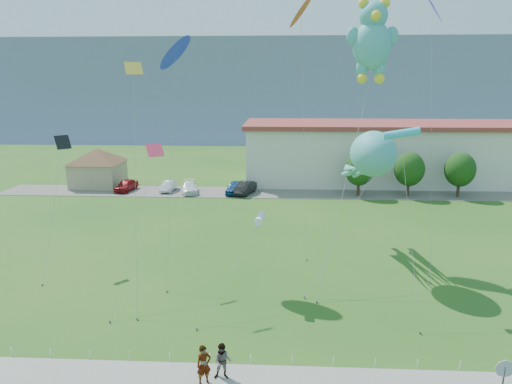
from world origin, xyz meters
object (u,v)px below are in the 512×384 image
Objects in this scene: octopus_kite at (370,161)px; teddy_bear_kite at (372,39)px; pavilion at (98,164)px; parked_car_silver at (168,186)px; parked_car_white at (189,187)px; pedestrian_left at (204,365)px; pedestrian_right at (223,361)px; parked_car_blue at (235,187)px; stop_sign at (504,374)px; warehouse at (462,152)px; parked_car_black at (245,188)px; parked_car_red at (126,185)px.

teddy_bear_kite reaches higher than octopus_kite.
pavilion is 0.79× the size of octopus_kite.
pavilion reaches higher than parked_car_silver.
parked_car_silver is 0.20× the size of teddy_bear_kite.
parked_car_white is at bearing -12.04° from parked_car_silver.
pedestrian_left is at bearing -62.89° from pavilion.
pavilion reaches higher than pedestrian_right.
pavilion is 46.13m from pedestrian_right.
teddy_bear_kite is (12.36, -19.03, 15.84)m from parked_car_blue.
octopus_kite is at bearing 99.47° from stop_sign.
pavilion is 46.11m from pedestrian_left.
stop_sign is 12.59m from pedestrian_left.
parked_car_white is at bearing 102.41° from pedestrian_right.
stop_sign reaches higher than parked_car_white.
parked_car_silver is 32.00m from octopus_kite.
warehouse is 24.40× the size of stop_sign.
pavilion is 1.99× the size of parked_car_white.
octopus_kite is (17.79, -22.55, 7.24)m from parked_car_white.
teddy_bear_kite is (-18.85, -28.71, 12.53)m from warehouse.
warehouse is 15.91× the size of parked_car_silver.
parked_car_white is 1.01× the size of parked_car_black.
pedestrian_left is 0.48× the size of parked_car_silver.
stop_sign is at bearing -108.90° from warehouse.
octopus_kite is at bearing -45.32° from parked_car_silver.
parked_car_red is at bearing 163.26° from parked_car_white.
parked_car_silver is (10.16, -2.75, -2.33)m from pavilion.
parked_car_black reaches higher than parked_car_white.
parked_car_black is at bearing 91.79° from pedestrian_right.
pavilion is 2.07× the size of parked_car_blue.
warehouse is at bearing 71.10° from stop_sign.
pavilion is 19.28m from parked_car_blue.
teddy_bear_kite reaches higher than parked_car_black.
warehouse is 13.18× the size of parked_car_white.
pedestrian_left is 0.43× the size of parked_car_red.
parked_car_black reaches higher than parked_car_red.
parked_car_red is 14.08m from parked_car_blue.
parked_car_red reaches higher than parked_car_white.
pavilion is 13.69m from parked_car_white.
warehouse is 13.70× the size of parked_car_blue.
parked_car_blue is 1.29m from parked_car_black.
stop_sign reaches higher than parked_car_silver.
pedestrian_right is 25.58m from teddy_bear_kite.
pedestrian_right reaches higher than parked_car_black.
parked_car_red is at bearing 143.18° from teddy_bear_kite.
octopus_kite reaches higher than parked_car_white.
warehouse is 36.56m from teddy_bear_kite.
teddy_bear_kite is (11.09, -18.86, 15.84)m from parked_car_black.
parked_car_white is 7.05m from parked_car_black.
parked_car_red is (4.73, -2.92, -2.23)m from pavilion.
pedestrian_left is 0.40× the size of parked_car_black.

